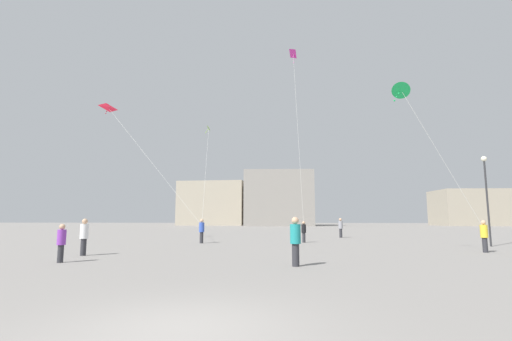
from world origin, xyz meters
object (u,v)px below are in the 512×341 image
(person_in_blue, at_px, (202,230))
(kite_emerald_diamond, at_px, (402,91))
(kite_lime_delta, at_px, (209,132))
(person_in_purple, at_px, (61,241))
(person_in_teal, at_px, (295,239))
(person_in_black, at_px, (304,231))
(kite_magenta_delta, at_px, (294,59))
(person_in_white, at_px, (84,235))
(building_right_hall, at_px, (486,208))
(person_in_grey, at_px, (341,227))
(person_in_yellow, at_px, (484,235))
(building_left_hall, at_px, (213,204))
(lamppost_east, at_px, (486,187))
(kite_crimson_delta, at_px, (110,110))

(person_in_blue, xyz_separation_m, kite_emerald_diamond, (12.73, -6.89, 7.79))
(person_in_blue, relative_size, kite_lime_delta, 0.12)
(person_in_purple, height_order, person_in_teal, person_in_teal)
(person_in_black, distance_m, kite_magenta_delta, 14.59)
(person_in_white, relative_size, kite_lime_delta, 0.12)
(person_in_purple, xyz_separation_m, building_right_hall, (60.61, 85.89, 3.72))
(person_in_grey, bearing_deg, kite_magenta_delta, 85.72)
(person_in_black, distance_m, person_in_purple, 17.32)
(person_in_yellow, bearing_deg, kite_emerald_diamond, 68.25)
(person_in_grey, distance_m, kite_magenta_delta, 16.14)
(kite_lime_delta, distance_m, building_left_hall, 60.90)
(person_in_teal, relative_size, kite_lime_delta, 0.12)
(person_in_black, height_order, kite_emerald_diamond, kite_emerald_diamond)
(person_in_yellow, height_order, person_in_teal, person_in_teal)
(person_in_teal, bearing_deg, lamppost_east, -142.08)
(person_in_grey, height_order, kite_emerald_diamond, kite_emerald_diamond)
(building_left_hall, bearing_deg, kite_crimson_delta, -85.54)
(person_in_purple, xyz_separation_m, kite_crimson_delta, (-5.88, 14.77, 10.26))
(person_in_blue, height_order, building_left_hall, building_left_hall)
(person_in_yellow, relative_size, kite_emerald_diamond, 0.22)
(person_in_teal, bearing_deg, person_in_black, -96.76)
(person_in_yellow, xyz_separation_m, person_in_grey, (-5.58, 14.93, 0.07))
(person_in_teal, height_order, building_left_hall, building_left_hall)
(building_right_hall, bearing_deg, kite_magenta_delta, -125.65)
(person_in_yellow, bearing_deg, lamppost_east, -64.53)
(person_in_black, distance_m, person_in_teal, 14.12)
(person_in_yellow, bearing_deg, person_in_purple, 73.27)
(person_in_purple, bearing_deg, lamppost_east, 112.10)
(person_in_white, relative_size, person_in_blue, 1.01)
(kite_magenta_delta, bearing_deg, person_in_purple, -123.10)
(person_in_white, xyz_separation_m, lamppost_east, (23.21, 8.09, 2.92))
(kite_magenta_delta, bearing_deg, person_in_teal, -91.17)
(kite_crimson_delta, bearing_deg, kite_emerald_diamond, -23.45)
(person_in_teal, xyz_separation_m, lamppost_east, (12.88, 11.25, 2.88))
(kite_lime_delta, bearing_deg, kite_magenta_delta, -47.79)
(person_in_black, distance_m, lamppost_east, 12.70)
(person_in_white, bearing_deg, person_in_blue, -53.04)
(person_in_purple, bearing_deg, person_in_black, 138.81)
(person_in_black, height_order, kite_crimson_delta, kite_crimson_delta)
(person_in_grey, bearing_deg, kite_emerald_diamond, 126.71)
(lamppost_east, bearing_deg, building_left_hall, 114.46)
(person_in_blue, distance_m, kite_crimson_delta, 13.69)
(person_in_grey, bearing_deg, person_in_blue, 70.14)
(person_in_yellow, height_order, person_in_white, person_in_white)
(kite_lime_delta, xyz_separation_m, lamppost_east, (22.28, -15.13, -7.85))
(person_in_white, xyz_separation_m, person_in_black, (11.20, 10.92, -0.11))
(person_in_blue, xyz_separation_m, person_in_grey, (11.36, 8.99, 0.04))
(person_in_white, xyz_separation_m, person_in_blue, (3.63, 9.47, -0.01))
(building_left_hall, distance_m, lamppost_east, 81.99)
(person_in_grey, bearing_deg, person_in_black, 95.07)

